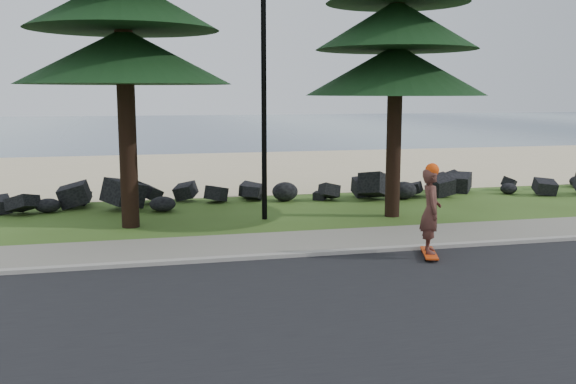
# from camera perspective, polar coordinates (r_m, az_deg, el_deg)

# --- Properties ---
(ground) EXTENTS (160.00, 160.00, 0.00)m
(ground) POSITION_cam_1_polar(r_m,az_deg,el_deg) (14.23, 0.41, -4.89)
(ground) COLOR #354F18
(ground) RESTS_ON ground
(road) EXTENTS (160.00, 7.00, 0.02)m
(road) POSITION_cam_1_polar(r_m,az_deg,el_deg) (10.10, 6.57, -10.75)
(road) COLOR black
(road) RESTS_ON ground
(kerb) EXTENTS (160.00, 0.20, 0.10)m
(kerb) POSITION_cam_1_polar(r_m,az_deg,el_deg) (13.38, 1.33, -5.57)
(kerb) COLOR #A59F95
(kerb) RESTS_ON ground
(sidewalk) EXTENTS (160.00, 2.00, 0.08)m
(sidewalk) POSITION_cam_1_polar(r_m,az_deg,el_deg) (14.41, 0.23, -4.55)
(sidewalk) COLOR gray
(sidewalk) RESTS_ON ground
(beach_sand) EXTENTS (160.00, 15.00, 0.01)m
(beach_sand) POSITION_cam_1_polar(r_m,az_deg,el_deg) (28.33, -6.54, 1.99)
(beach_sand) COLOR beige
(beach_sand) RESTS_ON ground
(ocean) EXTENTS (160.00, 58.00, 0.01)m
(ocean) POSITION_cam_1_polar(r_m,az_deg,el_deg) (64.60, -10.39, 5.78)
(ocean) COLOR #344A64
(ocean) RESTS_ON ground
(seawall_boulders) EXTENTS (60.00, 2.40, 1.10)m
(seawall_boulders) POSITION_cam_1_polar(r_m,az_deg,el_deg) (19.61, -3.46, -1.07)
(seawall_boulders) COLOR black
(seawall_boulders) RESTS_ON ground
(lamp_post) EXTENTS (0.25, 0.14, 8.14)m
(lamp_post) POSITION_cam_1_polar(r_m,az_deg,el_deg) (16.96, -2.18, 11.41)
(lamp_post) COLOR black
(lamp_post) RESTS_ON ground
(skateboarder) EXTENTS (0.60, 1.07, 1.95)m
(skateboarder) POSITION_cam_1_polar(r_m,az_deg,el_deg) (13.42, 12.57, -1.67)
(skateboarder) COLOR red
(skateboarder) RESTS_ON ground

